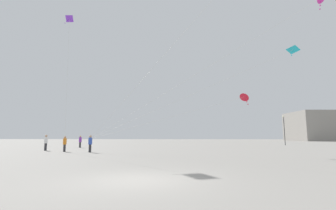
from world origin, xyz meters
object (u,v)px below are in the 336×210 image
(person_in_purple, at_px, (80,141))
(kite_crimson_diamond, at_px, (241,98))
(person_in_orange, at_px, (65,143))
(person_in_white, at_px, (46,142))
(person_in_blue, at_px, (90,143))
(building_left_hall, at_px, (320,126))
(lamppost_east, at_px, (284,125))
(kite_cyan_delta, at_px, (282,55))
(kite_violet_delta, at_px, (69,22))
(kite_magenta_diamond, at_px, (308,6))

(person_in_purple, distance_m, kite_crimson_diamond, 22.85)
(person_in_orange, height_order, person_in_white, person_in_white)
(person_in_blue, distance_m, building_left_hall, 93.45)
(person_in_white, bearing_deg, person_in_blue, 170.40)
(kite_crimson_diamond, distance_m, lamppost_east, 26.96)
(person_in_white, relative_size, kite_cyan_delta, 0.09)
(person_in_purple, height_order, kite_cyan_delta, kite_cyan_delta)
(person_in_purple, xyz_separation_m, kite_violet_delta, (1.75, -8.37, 13.26))
(person_in_orange, distance_m, kite_crimson_diamond, 17.84)
(person_in_white, distance_m, kite_crimson_diamond, 21.12)
(person_in_blue, bearing_deg, person_in_purple, -132.40)
(person_in_blue, height_order, kite_violet_delta, kite_violet_delta)
(person_in_purple, relative_size, kite_magenta_diamond, 0.09)
(person_in_white, relative_size, building_left_hall, 0.08)
(person_in_orange, xyz_separation_m, person_in_purple, (-2.34, 8.92, 0.06))
(person_in_orange, relative_size, person_in_blue, 0.95)
(building_left_hall, distance_m, lamppost_east, 59.08)
(kite_cyan_delta, bearing_deg, kite_crimson_diamond, -173.07)
(person_in_orange, bearing_deg, kite_cyan_delta, 51.21)
(person_in_white, relative_size, kite_magenta_diamond, 0.09)
(kite_cyan_delta, relative_size, kite_violet_delta, 1.46)
(kite_violet_delta, bearing_deg, kite_magenta_diamond, -18.46)
(person_in_orange, xyz_separation_m, kite_violet_delta, (-0.60, 0.56, 13.32))
(building_left_hall, xyz_separation_m, lamppost_east, (-33.11, -48.89, -1.84))
(person_in_purple, bearing_deg, person_in_blue, -71.16)
(kite_crimson_diamond, bearing_deg, person_in_white, 168.77)
(person_in_orange, relative_size, kite_cyan_delta, 0.08)
(person_in_orange, xyz_separation_m, person_in_blue, (2.98, -0.83, 0.05))
(person_in_purple, bearing_deg, building_left_hall, 33.14)
(person_in_orange, relative_size, lamppost_east, 0.29)
(kite_magenta_diamond, distance_m, building_left_hall, 87.96)
(person_in_orange, distance_m, person_in_purple, 9.23)
(kite_crimson_diamond, bearing_deg, person_in_orange, 172.84)
(person_in_white, bearing_deg, kite_cyan_delta, -173.94)
(kite_cyan_delta, distance_m, kite_magenta_diamond, 5.42)
(person_in_orange, height_order, person_in_purple, person_in_purple)
(building_left_hall, bearing_deg, kite_cyan_delta, -120.47)
(kite_violet_delta, xyz_separation_m, kite_magenta_diamond, (21.88, -7.30, -3.17))
(kite_violet_delta, bearing_deg, person_in_white, 152.40)
(person_in_white, bearing_deg, kite_magenta_diamond, 174.88)
(kite_cyan_delta, distance_m, lamppost_east, 25.34)
(kite_crimson_diamond, height_order, building_left_hall, building_left_hall)
(person_in_purple, bearing_deg, person_in_white, -106.00)
(person_in_blue, xyz_separation_m, kite_magenta_diamond, (18.30, -5.91, 10.10))
(kite_violet_delta, distance_m, lamppost_east, 38.80)
(person_in_blue, bearing_deg, building_left_hall, 158.52)
(kite_violet_delta, height_order, building_left_hall, kite_violet_delta)
(person_in_white, height_order, building_left_hall, building_left_hall)
(person_in_purple, xyz_separation_m, building_left_hall, (65.89, 61.27, 4.50))
(person_in_purple, height_order, building_left_hall, building_left_hall)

